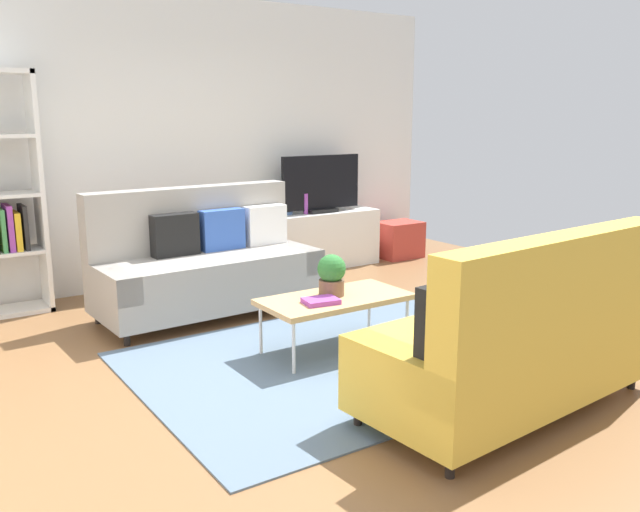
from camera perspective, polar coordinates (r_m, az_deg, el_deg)
ground_plane at (r=4.85m, az=0.38°, el=-8.80°), size 7.68×7.68×0.00m
wall_far at (r=7.03m, az=-12.69°, el=9.54°), size 6.40×0.12×2.90m
area_rug at (r=4.82m, az=2.17°, el=-8.87°), size 2.90×2.20×0.01m
couch_beige at (r=5.89m, az=-9.82°, el=-0.62°), size 1.93×0.92×1.10m
couch_green at (r=4.05m, az=16.48°, el=-6.91°), size 1.96×0.97×1.10m
coffee_table at (r=4.88m, az=1.31°, el=-3.81°), size 1.10×0.56×0.42m
tv_console at (r=7.60m, az=-0.01°, el=1.42°), size 1.40×0.44×0.64m
tv at (r=7.49m, az=0.08°, el=6.15°), size 1.00×0.20×0.64m
storage_trunk at (r=8.19m, az=6.80°, el=1.41°), size 0.52×0.40×0.44m
potted_plant at (r=4.86m, az=1.00°, el=-1.60°), size 0.21×0.21×0.31m
table_book_0 at (r=4.69m, az=0.08°, el=-3.89°), size 0.27×0.22×0.04m
vase_0 at (r=7.27m, az=-4.04°, el=4.23°), size 0.11×0.11×0.19m
vase_1 at (r=7.35m, az=-2.92°, el=4.29°), size 0.14×0.14×0.18m
bottle_0 at (r=7.38m, az=-1.22°, el=4.51°), size 0.05×0.05×0.23m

